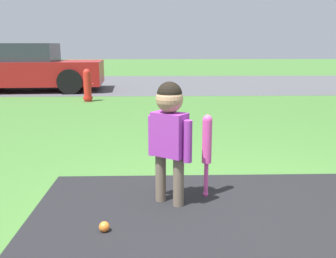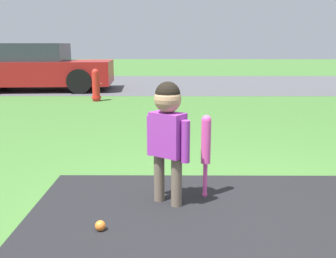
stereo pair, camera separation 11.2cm
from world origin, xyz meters
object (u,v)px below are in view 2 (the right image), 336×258
sports_ball (100,226)px  fire_hydrant (96,85)px  child (168,126)px  baseball_bat (206,145)px  parked_car (37,68)px

sports_ball → fire_hydrant: bearing=101.2°
child → baseball_bat: (0.31, 0.13, -0.18)m
sports_ball → fire_hydrant: fire_hydrant is taller
child → fire_hydrant: child is taller
child → fire_hydrant: size_ratio=1.36×
fire_hydrant → parked_car: size_ratio=0.18×
parked_car → child: bearing=-68.2°
child → baseball_bat: bearing=59.2°
baseball_bat → fire_hydrant: (-1.96, 5.45, -0.10)m
baseball_bat → parked_car: parked_car is taller
child → parked_car: size_ratio=0.24×
baseball_bat → sports_ball: size_ratio=9.52×
child → sports_ball: child is taller
child → fire_hydrant: (-1.65, 5.58, -0.29)m
baseball_bat → fire_hydrant: 5.79m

